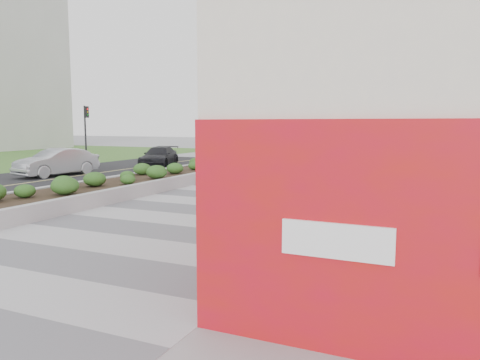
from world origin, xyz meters
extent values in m
plane|color=gray|center=(0.00, 0.00, 0.00)|extent=(160.00, 160.00, 0.00)
cube|color=#A8A8AD|center=(0.00, 3.00, 0.01)|extent=(8.00, 36.00, 0.01)
cube|color=beige|center=(7.00, 9.00, 4.00)|extent=(6.00, 24.00, 8.00)
cube|color=#B7180E|center=(4.02, 9.00, 1.50)|extent=(0.12, 24.00, 3.00)
cube|color=#B7180E|center=(7.00, -3.02, 1.50)|extent=(6.00, 0.12, 3.00)
cube|color=#9E9EA0|center=(-5.50, 15.85, 0.28)|extent=(3.00, 0.30, 0.55)
cube|color=#9E9EA0|center=(-6.85, 7.00, 0.28)|extent=(0.30, 18.00, 0.55)
cube|color=#9E9EA0|center=(-4.15, 7.00, 0.28)|extent=(0.30, 18.00, 0.55)
cube|color=#2D2116|center=(-5.50, 7.00, 0.25)|extent=(2.40, 17.40, 0.50)
cube|color=black|center=(-12.00, 7.00, 0.00)|extent=(10.00, 40.00, 0.00)
cylinder|color=black|center=(-7.30, 17.50, 2.10)|extent=(0.12, 0.12, 4.20)
cube|color=black|center=(-7.12, 17.50, 3.75)|extent=(0.18, 0.28, 0.80)
cylinder|color=black|center=(-16.50, 17.00, 2.10)|extent=(0.12, 0.12, 4.20)
cube|color=black|center=(-16.32, 17.00, 3.75)|extent=(0.18, 0.28, 0.80)
cube|color=#ADAAA3|center=(-5.00, 55.00, 10.00)|extent=(16.00, 12.00, 20.00)
cylinder|color=#595654|center=(0.50, 3.00, 0.00)|extent=(0.44, 0.44, 0.01)
cube|color=black|center=(-0.50, 6.50, 0.07)|extent=(0.26, 0.73, 0.02)
imported|color=#25262A|center=(-0.50, 6.50, 0.73)|extent=(0.56, 0.45, 1.32)
sphere|color=blue|center=(-0.50, 6.50, 1.35)|extent=(0.23, 0.23, 0.23)
imported|color=#B8BAC1|center=(-13.12, 10.99, 0.78)|extent=(2.34, 4.91, 1.55)
imported|color=black|center=(-11.29, 18.44, 0.67)|extent=(3.18, 4.97, 1.34)
camera|label=1|loc=(7.25, -8.72, 2.94)|focal=35.00mm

